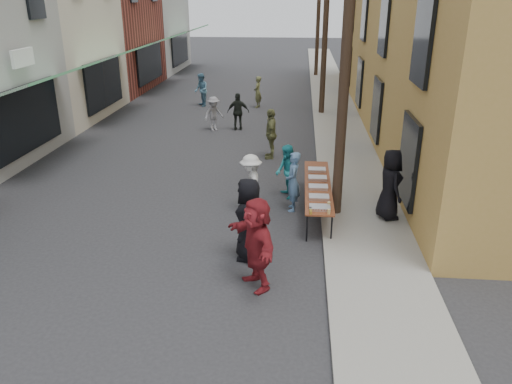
% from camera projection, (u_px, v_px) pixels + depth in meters
% --- Properties ---
extents(ground, '(120.00, 120.00, 0.00)m').
position_uv_depth(ground, '(147.00, 264.00, 10.98)').
color(ground, '#28282B').
rests_on(ground, ground).
extents(sidewalk, '(2.20, 60.00, 0.10)m').
position_uv_depth(sidewalk, '(336.00, 114.00, 24.42)').
color(sidewalk, gray).
rests_on(sidewalk, ground).
extents(storefront_row, '(8.00, 37.00, 9.00)m').
position_uv_depth(storefront_row, '(28.00, 24.00, 24.10)').
color(storefront_row, maroon).
rests_on(storefront_row, ground).
extents(building_ochre, '(10.00, 28.00, 10.00)m').
position_uv_depth(building_ochre, '(489.00, 7.00, 21.15)').
color(building_ochre, '#AC863D').
rests_on(building_ochre, ground).
extents(utility_pole_near, '(0.26, 0.26, 9.00)m').
position_uv_depth(utility_pole_near, '(347.00, 41.00, 11.73)').
color(utility_pole_near, '#2D2116').
rests_on(utility_pole_near, ground).
extents(utility_pole_mid, '(0.26, 0.26, 9.00)m').
position_uv_depth(utility_pole_mid, '(326.00, 17.00, 22.82)').
color(utility_pole_mid, '#2D2116').
rests_on(utility_pole_mid, ground).
extents(utility_pole_far, '(0.26, 0.26, 9.00)m').
position_uv_depth(utility_pole_far, '(319.00, 9.00, 33.92)').
color(utility_pole_far, '#2D2116').
rests_on(utility_pole_far, ground).
extents(serving_table, '(0.70, 4.00, 0.75)m').
position_uv_depth(serving_table, '(318.00, 186.00, 13.44)').
color(serving_table, brown).
rests_on(serving_table, ground).
extents(catering_tray_sausage, '(0.50, 0.33, 0.08)m').
position_uv_depth(catering_tray_sausage, '(320.00, 208.00, 11.89)').
color(catering_tray_sausage, maroon).
rests_on(catering_tray_sausage, serving_table).
extents(catering_tray_foil_b, '(0.50, 0.33, 0.08)m').
position_uv_depth(catering_tray_foil_b, '(319.00, 197.00, 12.49)').
color(catering_tray_foil_b, '#B2B2B7').
rests_on(catering_tray_foil_b, serving_table).
extents(catering_tray_buns, '(0.50, 0.33, 0.08)m').
position_uv_depth(catering_tray_buns, '(318.00, 187.00, 13.13)').
color(catering_tray_buns, tan).
rests_on(catering_tray_buns, serving_table).
extents(catering_tray_foil_d, '(0.50, 0.33, 0.08)m').
position_uv_depth(catering_tray_foil_d, '(318.00, 178.00, 13.78)').
color(catering_tray_foil_d, '#B2B2B7').
rests_on(catering_tray_foil_d, serving_table).
extents(catering_tray_buns_end, '(0.50, 0.33, 0.08)m').
position_uv_depth(catering_tray_buns_end, '(317.00, 170.00, 14.43)').
color(catering_tray_buns_end, tan).
rests_on(catering_tray_buns_end, serving_table).
extents(condiment_jar_a, '(0.07, 0.07, 0.08)m').
position_uv_depth(condiment_jar_a, '(311.00, 213.00, 11.63)').
color(condiment_jar_a, '#A57F26').
rests_on(condiment_jar_a, serving_table).
extents(condiment_jar_b, '(0.07, 0.07, 0.08)m').
position_uv_depth(condiment_jar_b, '(311.00, 211.00, 11.72)').
color(condiment_jar_b, '#A57F26').
rests_on(condiment_jar_b, serving_table).
extents(condiment_jar_c, '(0.07, 0.07, 0.08)m').
position_uv_depth(condiment_jar_c, '(311.00, 209.00, 11.81)').
color(condiment_jar_c, '#A57F26').
rests_on(condiment_jar_c, serving_table).
extents(cup_stack, '(0.08, 0.08, 0.12)m').
position_uv_depth(cup_stack, '(329.00, 212.00, 11.63)').
color(cup_stack, tan).
rests_on(cup_stack, serving_table).
extents(guest_front_a, '(0.69, 0.98, 1.89)m').
position_uv_depth(guest_front_a, '(249.00, 220.00, 10.89)').
color(guest_front_a, black).
rests_on(guest_front_a, ground).
extents(guest_front_b, '(0.41, 0.61, 1.64)m').
position_uv_depth(guest_front_b, '(293.00, 182.00, 13.44)').
color(guest_front_b, '#5377A1').
rests_on(guest_front_b, ground).
extents(guest_front_c, '(0.80, 0.91, 1.56)m').
position_uv_depth(guest_front_c, '(287.00, 172.00, 14.29)').
color(guest_front_c, teal).
rests_on(guest_front_c, ground).
extents(guest_front_d, '(0.75, 1.12, 1.61)m').
position_uv_depth(guest_front_d, '(251.00, 184.00, 13.35)').
color(guest_front_d, silver).
rests_on(guest_front_d, ground).
extents(guest_front_e, '(0.49, 1.07, 1.80)m').
position_uv_depth(guest_front_e, '(271.00, 134.00, 17.71)').
color(guest_front_e, '#65683C').
rests_on(guest_front_e, ground).
extents(guest_queue_back, '(1.38, 1.83, 1.92)m').
position_uv_depth(guest_queue_back, '(257.00, 243.00, 9.83)').
color(guest_queue_back, maroon).
rests_on(guest_queue_back, ground).
extents(server, '(0.79, 1.02, 1.84)m').
position_uv_depth(server, '(390.00, 184.00, 12.69)').
color(server, black).
rests_on(server, sidewalk).
extents(passerby_left, '(1.06, 1.05, 1.46)m').
position_uv_depth(passerby_left, '(214.00, 114.00, 21.37)').
color(passerby_left, gray).
rests_on(passerby_left, ground).
extents(passerby_mid, '(0.97, 0.47, 1.60)m').
position_uv_depth(passerby_mid, '(238.00, 112.00, 21.41)').
color(passerby_mid, black).
rests_on(passerby_mid, ground).
extents(passerby_right, '(0.48, 0.64, 1.59)m').
position_uv_depth(passerby_right, '(258.00, 92.00, 25.68)').
color(passerby_right, brown).
rests_on(passerby_right, ground).
extents(passerby_far, '(0.93, 1.02, 1.69)m').
position_uv_depth(passerby_far, '(201.00, 90.00, 25.93)').
color(passerby_far, teal).
rests_on(passerby_far, ground).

